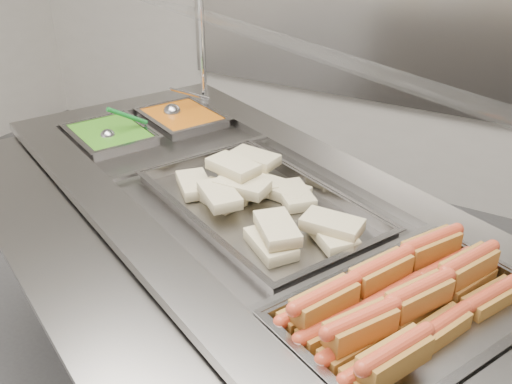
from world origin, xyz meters
The scene contains 12 objects.
back_panel centered at (0.00, 2.45, 1.20)m, with size 3.00×0.04×1.20m, color #9D9893.
steam_counter centered at (0.07, 0.49, 0.47)m, with size 2.18×1.63×0.95m.
tray_rail centered at (-0.15, 0.00, 0.90)m, with size 1.84×1.12×0.06m.
sneeze_guard centered at (0.17, 0.70, 1.34)m, with size 1.72×1.01×0.47m.
pan_hotdogs centered at (0.67, 0.22, 0.91)m, with size 0.57×0.68×0.11m.
pan_wraps centered at (0.13, 0.47, 0.92)m, with size 0.83×0.68×0.07m.
pan_beans centered at (-0.49, 0.92, 0.91)m, with size 0.39×0.36×0.11m.
pan_peas centered at (-0.61, 0.64, 0.91)m, with size 0.39×0.36×0.11m.
hotdogs_in_buns centered at (0.64, 0.22, 0.96)m, with size 0.45×0.60×0.12m.
tortilla_wraps centered at (0.12, 0.48, 0.96)m, with size 0.67×0.50×0.11m.
ladle centered at (-0.53, 0.92, 0.96)m, with size 0.12×0.20×0.14m.
serving_spoon centered at (-0.59, 0.62, 0.96)m, with size 0.10×0.18×0.14m.
Camera 1 is at (0.86, -0.81, 1.78)m, focal length 40.00 mm.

